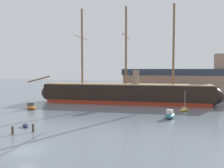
# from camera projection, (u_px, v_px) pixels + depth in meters

# --- Properties ---
(ground_plane) EXTENTS (400.00, 400.00, 0.00)m
(ground_plane) POSITION_uv_depth(u_px,v_px,m) (27.00, 151.00, 30.77)
(ground_plane) COLOR slate
(tall_ship) EXTENTS (61.89, 13.78, 29.75)m
(tall_ship) POSITION_uv_depth(u_px,v_px,m) (126.00, 93.00, 73.19)
(tall_ship) COLOR maroon
(tall_ship) RESTS_ON ground
(dinghy_foreground_left) EXTENTS (2.27, 2.37, 0.54)m
(dinghy_foreground_left) POSITION_uv_depth(u_px,v_px,m) (26.00, 125.00, 43.53)
(dinghy_foreground_left) COLOR #1E284C
(dinghy_foreground_left) RESTS_ON ground
(motorboat_mid_left) EXTENTS (4.54, 3.42, 1.76)m
(motorboat_mid_left) POSITION_uv_depth(u_px,v_px,m) (31.00, 107.00, 62.92)
(motorboat_mid_left) COLOR orange
(motorboat_mid_left) RESTS_ON ground
(motorboat_mid_right) EXTENTS (2.63, 4.78, 1.90)m
(motorboat_mid_right) POSITION_uv_depth(u_px,v_px,m) (170.00, 115.00, 51.32)
(motorboat_mid_right) COLOR #236670
(motorboat_mid_right) RESTS_ON ground
(sailboat_alongside_stern) EXTENTS (2.82, 4.14, 5.23)m
(sailboat_alongside_stern) POSITION_uv_depth(u_px,v_px,m) (184.00, 109.00, 59.99)
(sailboat_alongside_stern) COLOR gold
(sailboat_alongside_stern) RESTS_ON ground
(dinghy_far_right) EXTENTS (2.66, 2.81, 0.64)m
(dinghy_far_right) POSITION_uv_depth(u_px,v_px,m) (216.00, 102.00, 73.86)
(dinghy_far_right) COLOR gray
(dinghy_far_right) RESTS_ON ground
(mooring_piling_nearest) EXTENTS (0.39, 0.39, 1.38)m
(mooring_piling_nearest) POSITION_uv_depth(u_px,v_px,m) (33.00, 128.00, 40.05)
(mooring_piling_nearest) COLOR #4C3D2D
(mooring_piling_nearest) RESTS_ON ground
(mooring_piling_left_pair) EXTENTS (0.39, 0.39, 1.37)m
(mooring_piling_left_pair) POSITION_uv_depth(u_px,v_px,m) (13.00, 131.00, 38.25)
(mooring_piling_left_pair) COLOR #4C3D2D
(mooring_piling_left_pair) RESTS_ON ground
(dockside_warehouse_right) EXTENTS (53.92, 13.89, 16.24)m
(dockside_warehouse_right) POSITION_uv_depth(u_px,v_px,m) (191.00, 83.00, 88.04)
(dockside_warehouse_right) COLOR #565659
(dockside_warehouse_right) RESTS_ON ground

